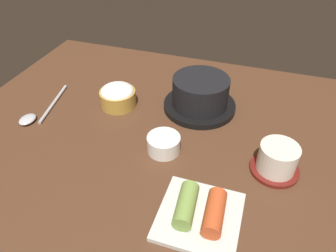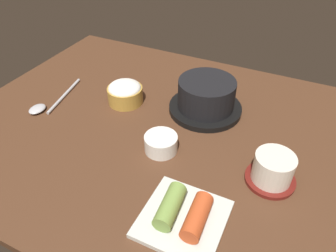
{
  "view_description": "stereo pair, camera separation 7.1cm",
  "coord_description": "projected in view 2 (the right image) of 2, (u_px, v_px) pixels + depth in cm",
  "views": [
    {
      "loc": [
        19.27,
        -54.45,
        49.38
      ],
      "look_at": [
        2.0,
        -2.0,
        5.0
      ],
      "focal_mm": 33.57,
      "sensor_mm": 36.0,
      "label": 1
    },
    {
      "loc": [
        25.83,
        -51.81,
        49.38
      ],
      "look_at": [
        2.0,
        -2.0,
        5.0
      ],
      "focal_mm": 33.57,
      "sensor_mm": 36.0,
      "label": 2
    }
  ],
  "objects": [
    {
      "name": "dining_table",
      "position": [
        164.0,
        132.0,
        0.75
      ],
      "size": [
        100.0,
        76.0,
        2.0
      ],
      "primitive_type": "cube",
      "color": "#4C2D1C",
      "rests_on": "ground"
    },
    {
      "name": "stone_pot",
      "position": [
        206.0,
        97.0,
        0.78
      ],
      "size": [
        18.42,
        18.42,
        8.65
      ],
      "color": "black",
      "rests_on": "dining_table"
    },
    {
      "name": "rice_bowl",
      "position": [
        125.0,
        92.0,
        0.82
      ],
      "size": [
        9.19,
        9.19,
        5.89
      ],
      "color": "#B78C38",
      "rests_on": "dining_table"
    },
    {
      "name": "tea_cup_with_saucer",
      "position": [
        273.0,
        170.0,
        0.6
      ],
      "size": [
        9.87,
        9.87,
        6.48
      ],
      "color": "maroon",
      "rests_on": "dining_table"
    },
    {
      "name": "banchan_cup_center",
      "position": [
        161.0,
        143.0,
        0.68
      ],
      "size": [
        7.24,
        7.24,
        3.73
      ],
      "color": "white",
      "rests_on": "dining_table"
    },
    {
      "name": "kimchi_plate",
      "position": [
        183.0,
        215.0,
        0.54
      ],
      "size": [
        14.25,
        14.25,
        4.35
      ],
      "color": "silver",
      "rests_on": "dining_table"
    },
    {
      "name": "spoon",
      "position": [
        47.0,
        104.0,
        0.82
      ],
      "size": [
        5.5,
        19.09,
        1.35
      ],
      "color": "#B7B7BC",
      "rests_on": "dining_table"
    }
  ]
}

